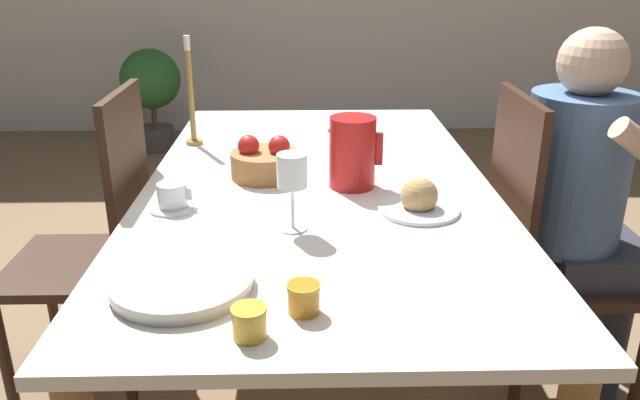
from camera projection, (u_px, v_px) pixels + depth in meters
name	position (u px, v px, depth m)	size (l,w,h in m)	color
ground_plane	(318.00, 381.00, 2.14)	(20.00, 20.00, 0.00)	#7F6647
dining_table	(318.00, 208.00, 1.90)	(1.02, 1.83, 0.73)	silver
chair_person_side	(543.00, 251.00, 1.91)	(0.42, 0.42, 1.00)	#331E14
chair_opposite	(99.00, 243.00, 1.96)	(0.42, 0.42, 1.00)	#331E14
person_seated	(584.00, 194.00, 1.84)	(0.39, 0.41, 1.18)	#33333D
red_pitcher	(352.00, 152.00, 1.80)	(0.16, 0.13, 0.21)	red
wine_glass_water	(292.00, 174.00, 1.49)	(0.07, 0.07, 0.20)	white
teacup_near_person	(172.00, 198.00, 1.66)	(0.13, 0.13, 0.07)	silver
serving_tray	(182.00, 282.00, 1.27)	(0.29, 0.29, 0.03)	#B7B2A8
bread_plate	(419.00, 201.00, 1.65)	(0.22, 0.22, 0.10)	silver
jam_jar_amber	(304.00, 297.00, 1.18)	(0.06, 0.06, 0.06)	#C67A1E
jam_jar_red	(249.00, 321.00, 1.10)	(0.06, 0.06, 0.06)	gold
fruit_bowl	(264.00, 162.00, 1.89)	(0.21, 0.21, 0.13)	#9E6B3D
candlestick_tall	(191.00, 102.00, 2.18)	(0.06, 0.06, 0.38)	olive
potted_plant	(151.00, 87.00, 4.50)	(0.43, 0.43, 0.74)	#4C4742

